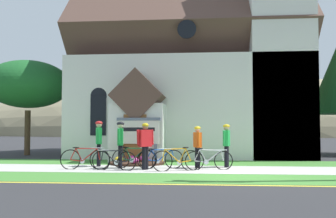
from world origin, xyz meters
TOP-DOWN VIEW (x-y plane):
  - ground at (0.00, 4.00)m, footprint 140.00×140.00m
  - sidewalk_slab at (-1.91, 1.56)m, footprint 32.00×2.59m
  - grass_verge at (-1.91, -0.86)m, footprint 32.00×2.26m
  - church_lawn at (-1.91, 4.13)m, footprint 24.00×2.54m
  - curb_paint_stripe at (-1.91, -2.14)m, footprint 28.00×0.16m
  - church_building at (-1.50, 9.81)m, footprint 12.65×11.37m
  - church_sign at (-3.92, 3.66)m, footprint 1.91×0.20m
  - flower_bed at (-3.94, 3.34)m, footprint 2.31×2.31m
  - bicycle_yellow at (-5.50, 1.23)m, footprint 1.81×0.30m
  - bicycle_green at (-0.97, 1.44)m, footprint 1.74×0.37m
  - bicycle_white at (-2.77, 1.69)m, footprint 1.69×0.56m
  - bicycle_orange at (-4.36, 1.01)m, footprint 1.68×0.27m
  - bicycle_silver at (-2.10, 0.99)m, footprint 1.71×0.65m
  - bicycle_blue at (-3.78, 1.79)m, footprint 1.78×0.34m
  - cyclist_in_red_jersey at (-0.27, 2.40)m, footprint 0.31×0.75m
  - cyclist_in_white_jersey at (-1.38, 1.97)m, footprint 0.33×0.67m
  - cyclist_in_yellow_jersey at (-4.27, 1.65)m, footprint 0.32×0.76m
  - cyclist_in_green_jersey at (-5.28, 2.28)m, footprint 0.36×0.77m
  - cyclist_in_orange_jersey at (-3.28, 1.28)m, footprint 0.57×0.53m
  - yard_deciduous_tree at (-10.87, 7.91)m, footprint 4.62×4.62m
  - distant_hill at (1.04, 69.45)m, footprint 107.91×55.42m

SIDE VIEW (x-z plane):
  - ground at x=0.00m, z-range 0.00..0.00m
  - distant_hill at x=1.04m, z-range -12.10..12.10m
  - curb_paint_stripe at x=-1.91m, z-range 0.00..0.01m
  - grass_verge at x=-1.91m, z-range 0.00..0.01m
  - church_lawn at x=-1.91m, z-range 0.00..0.01m
  - sidewalk_slab at x=-1.91m, z-range 0.00..0.01m
  - flower_bed at x=-3.94m, z-range -0.08..0.26m
  - bicycle_orange at x=-4.36m, z-range -0.03..0.76m
  - bicycle_green at x=-0.97m, z-range -0.04..0.77m
  - bicycle_white at x=-2.77m, z-range -0.02..0.76m
  - bicycle_blue at x=-3.78m, z-range -0.03..0.79m
  - bicycle_yellow at x=-5.50m, z-range -0.03..0.81m
  - bicycle_silver at x=-2.10m, z-range -0.04..0.82m
  - cyclist_in_white_jersey at x=-1.38m, z-range 0.12..1.71m
  - cyclist_in_red_jersey at x=-0.27m, z-range 0.14..1.81m
  - cyclist_in_orange_jersey at x=-3.28m, z-range 0.15..1.85m
  - cyclist_in_yellow_jersey at x=-4.27m, z-range 0.16..1.92m
  - cyclist_in_green_jersey at x=-5.28m, z-range 0.17..1.96m
  - church_sign at x=-3.92m, z-range 0.33..2.28m
  - yard_deciduous_tree at x=-10.87m, z-range 1.29..6.55m
  - church_building at x=-1.50m, z-range -1.98..11.61m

